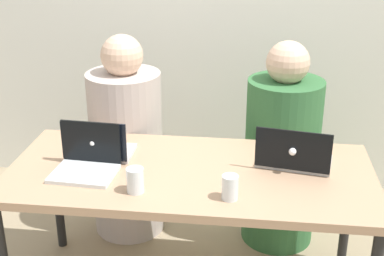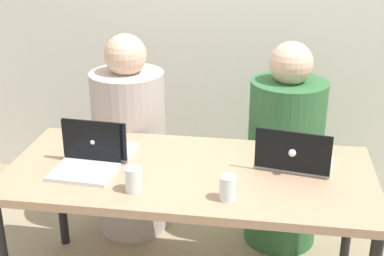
% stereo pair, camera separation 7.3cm
% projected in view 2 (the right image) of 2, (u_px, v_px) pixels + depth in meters
% --- Properties ---
extents(back_wall, '(4.50, 0.10, 2.54)m').
position_uv_depth(back_wall, '(221.00, 2.00, 3.46)').
color(back_wall, silver).
rests_on(back_wall, ground).
extents(desk, '(1.70, 0.78, 0.71)m').
position_uv_depth(desk, '(189.00, 182.00, 2.51)').
color(desk, tan).
rests_on(desk, ground).
extents(person_on_left, '(0.48, 0.48, 1.21)m').
position_uv_depth(person_on_left, '(130.00, 147.00, 3.15)').
color(person_on_left, '#BBACA4').
rests_on(person_on_left, ground).
extents(person_on_right, '(0.47, 0.47, 1.20)m').
position_uv_depth(person_on_right, '(284.00, 157.00, 3.03)').
color(person_on_right, '#316637').
rests_on(person_on_right, ground).
extents(laptop_back_left, '(0.32, 0.24, 0.21)m').
position_uv_depth(laptop_back_left, '(100.00, 147.00, 2.61)').
color(laptop_back_left, silver).
rests_on(laptop_back_left, desk).
extents(laptop_back_right, '(0.38, 0.27, 0.21)m').
position_uv_depth(laptop_back_right, '(294.00, 159.00, 2.49)').
color(laptop_back_right, '#B4B7BA').
rests_on(laptop_back_right, desk).
extents(laptop_front_left, '(0.30, 0.26, 0.22)m').
position_uv_depth(laptop_front_left, '(87.00, 161.00, 2.47)').
color(laptop_front_left, silver).
rests_on(laptop_front_left, desk).
extents(water_glass_left, '(0.07, 0.07, 0.11)m').
position_uv_depth(water_glass_left, '(133.00, 181.00, 2.28)').
color(water_glass_left, white).
rests_on(water_glass_left, desk).
extents(water_glass_right, '(0.07, 0.07, 0.11)m').
position_uv_depth(water_glass_right, '(227.00, 189.00, 2.22)').
color(water_glass_right, white).
rests_on(water_glass_right, desk).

